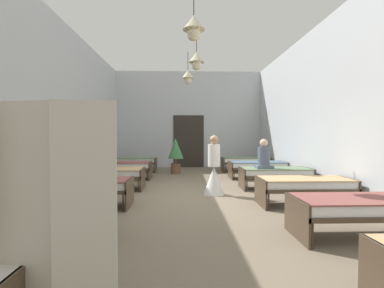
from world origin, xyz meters
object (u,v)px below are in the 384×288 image
Objects in this scene: bed_left_row_5 at (133,161)px; patient_seated_primary at (264,157)px; bed_right_row_4 at (257,166)px; privacy_screen at (23,227)px; patient_seated_secondary at (102,164)px; bed_right_row_2 at (304,184)px; bed_left_row_4 at (123,166)px; bed_left_row_2 at (84,186)px; bed_right_row_5 at (245,161)px; bed_left_row_1 at (36,210)px; potted_plant at (176,152)px; bed_right_row_3 at (275,173)px; nurse_near_aisle at (214,173)px; bed_right_row_1 at (361,207)px; bed_left_row_3 at (108,173)px.

bed_left_row_5 is 5.67m from patient_seated_primary.
privacy_screen reaches higher than bed_right_row_4.
patient_seated_secondary is at bearing 109.19° from privacy_screen.
bed_right_row_2 and bed_left_row_4 have the same top height.
bed_left_row_2 is 1.00× the size of bed_left_row_4.
patient_seated_primary is at bearing 22.60° from bed_left_row_2.
bed_right_row_2 is 1.12× the size of privacy_screen.
patient_seated_primary is (-0.35, -3.76, 0.43)m from bed_right_row_5.
privacy_screen is (0.95, -1.99, 0.41)m from bed_left_row_1.
bed_left_row_4 and bed_left_row_5 have the same top height.
bed_left_row_5 is (-4.58, 5.52, 0.00)m from bed_right_row_2.
bed_right_row_3 is at bearing -48.05° from potted_plant.
nurse_near_aisle is (2.80, 1.14, 0.09)m from bed_left_row_2.
bed_left_row_5 is (0.00, 1.84, 0.00)m from bed_left_row_4.
bed_right_row_1 is 2.38× the size of patient_seated_secondary.
bed_left_row_1 is at bearing -90.00° from bed_left_row_5.
bed_left_row_4 is at bearing -158.11° from bed_right_row_5.
privacy_screen is (-0.80, -8.82, 0.01)m from potted_plant.
bed_left_row_2 is at bearing -90.00° from bed_left_row_3.
bed_left_row_3 is at bearing 141.22° from bed_right_row_1.
patient_seated_primary is (4.23, -1.92, 0.43)m from bed_left_row_4.
bed_right_row_3 is 1.00× the size of bed_right_row_5.
bed_right_row_3 is 3.68m from bed_right_row_5.
bed_right_row_1 is at bearing 0.00° from bed_left_row_1.
bed_left_row_1 is 4.58m from bed_right_row_1.
potted_plant reaches higher than bed_left_row_5.
bed_left_row_4 is (-4.58, 1.84, 0.00)m from bed_right_row_3.
bed_left_row_3 is at bearing 90.00° from bed_left_row_2.
bed_right_row_5 is at bearing 84.68° from patient_seated_primary.
patient_seated_primary is 4.22m from patient_seated_secondary.
bed_right_row_5 is at bearing 90.00° from bed_right_row_1.
potted_plant is at bearing 112.52° from bed_right_row_1.
bed_right_row_5 is 1.12× the size of privacy_screen.
potted_plant is at bearing 70.58° from nurse_near_aisle.
bed_right_row_2 is at bearing -67.22° from nurse_near_aisle.
bed_right_row_3 is 1.00× the size of bed_left_row_4.
bed_right_row_2 is 1.00× the size of bed_left_row_4.
bed_left_row_3 and bed_right_row_3 have the same top height.
bed_left_row_5 is at bearing 141.22° from bed_right_row_3.
nurse_near_aisle reaches higher than patient_seated_primary.
patient_seated_primary is 0.47× the size of privacy_screen.
patient_seated_secondary is (-2.45, -1.05, 0.34)m from nurse_near_aisle.
bed_left_row_3 is 4.93m from bed_right_row_4.
bed_right_row_2 and bed_right_row_3 have the same top height.
patient_seated_secondary reaches higher than bed_left_row_3.
patient_seated_secondary is (0.35, -1.75, 0.43)m from bed_left_row_3.
privacy_screen reaches higher than bed_right_row_3.
bed_left_row_1 is 1.00× the size of bed_left_row_5.
privacy_screen is (0.60, -3.92, -0.02)m from patient_seated_secondary.
bed_right_row_5 is (4.58, 1.84, 0.00)m from bed_left_row_4.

